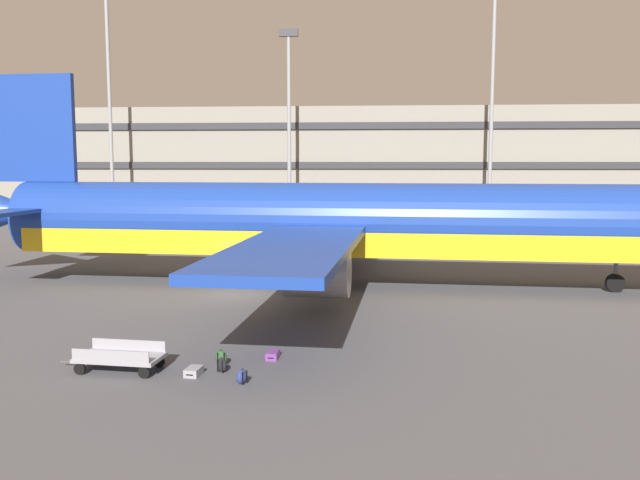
% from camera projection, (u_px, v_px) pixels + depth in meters
% --- Properties ---
extents(ground_plane, '(600.00, 600.00, 0.00)m').
position_uv_depth(ground_plane, '(239.00, 293.00, 33.13)').
color(ground_plane, '#4C4C51').
extents(terminal_structure, '(125.26, 16.31, 12.17)m').
position_uv_depth(terminal_structure, '(316.00, 165.00, 77.90)').
color(terminal_structure, gray).
rests_on(terminal_structure, ground_plane).
extents(airliner, '(41.94, 33.92, 11.16)m').
position_uv_depth(airliner, '(337.00, 224.00, 34.98)').
color(airliner, navy).
rests_on(airliner, ground_plane).
extents(light_mast_left, '(1.80, 0.50, 23.73)m').
position_uv_depth(light_mast_left, '(109.00, 89.00, 65.87)').
color(light_mast_left, gray).
rests_on(light_mast_left, ground_plane).
extents(light_mast_center_left, '(1.80, 0.50, 19.01)m').
position_uv_depth(light_mast_center_left, '(289.00, 113.00, 64.81)').
color(light_mast_center_left, gray).
rests_on(light_mast_center_left, ground_plane).
extents(light_mast_center_right, '(1.80, 0.50, 23.80)m').
position_uv_depth(light_mast_center_right, '(492.00, 85.00, 63.07)').
color(light_mast_center_right, gray).
rests_on(light_mast_center_right, ground_plane).
extents(suitcase_large, '(0.39, 0.76, 0.24)m').
position_uv_depth(suitcase_large, '(273.00, 355.00, 22.07)').
color(suitcase_large, '#72388C').
rests_on(suitcase_large, ground_plane).
extents(suitcase_silver, '(0.48, 0.71, 0.24)m').
position_uv_depth(suitcase_silver, '(194.00, 371.00, 20.31)').
color(suitcase_silver, gray).
rests_on(suitcase_silver, ground_plane).
extents(backpack_laid_flat, '(0.38, 0.33, 0.50)m').
position_uv_depth(backpack_laid_flat, '(222.00, 365.00, 20.60)').
color(backpack_laid_flat, black).
rests_on(backpack_laid_flat, ground_plane).
extents(backpack_teal, '(0.39, 0.32, 0.54)m').
position_uv_depth(backpack_teal, '(221.00, 358.00, 21.28)').
color(backpack_teal, '#264C26').
rests_on(backpack_teal, ground_plane).
extents(backpack_navy, '(0.38, 0.43, 0.48)m').
position_uv_depth(backpack_navy, '(241.00, 377.00, 19.51)').
color(backpack_navy, navy).
rests_on(backpack_navy, ground_plane).
extents(baggage_cart, '(3.35, 1.54, 0.82)m').
position_uv_depth(baggage_cart, '(120.00, 357.00, 20.73)').
color(baggage_cart, gray).
rests_on(baggage_cart, ground_plane).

